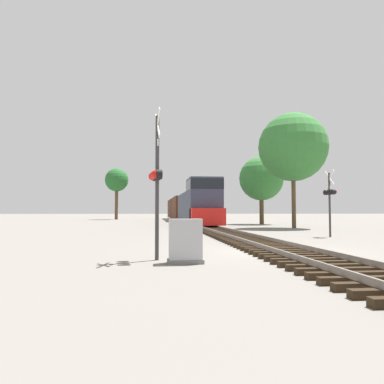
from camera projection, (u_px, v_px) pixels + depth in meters
name	position (u px, v px, depth m)	size (l,w,h in m)	color
ground_plane	(277.00, 251.00, 13.94)	(400.00, 400.00, 0.00)	slate
rail_track_bed	(277.00, 248.00, 13.94)	(2.60, 160.00, 0.31)	black
freight_train	(185.00, 208.00, 53.12)	(2.88, 47.71, 4.42)	#33384C
crossing_signal_near	(156.00, 177.00, 11.54)	(0.43, 1.01, 4.63)	#333333
crossing_signal_far	(330.00, 196.00, 21.79)	(0.44, 1.01, 3.90)	#333333
relay_cabinet	(185.00, 241.00, 10.76)	(1.03, 0.57, 1.27)	slate
tree_far_right	(293.00, 147.00, 33.37)	(6.12, 6.12, 10.27)	brown
tree_mid_background	(261.00, 179.00, 43.00)	(5.07, 5.07, 7.80)	brown
tree_deep_background	(117.00, 180.00, 67.58)	(4.20, 4.20, 9.26)	brown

